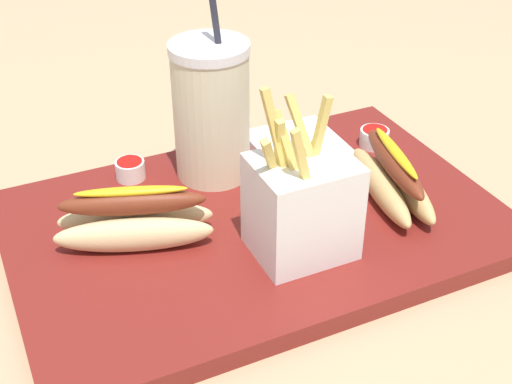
{
  "coord_description": "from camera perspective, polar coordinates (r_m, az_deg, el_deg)",
  "views": [
    {
      "loc": [
        -0.25,
        -0.53,
        0.44
      ],
      "look_at": [
        0.0,
        0.0,
        0.05
      ],
      "focal_mm": 49.2,
      "sensor_mm": 36.0,
      "label": 1
    }
  ],
  "objects": [
    {
      "name": "ketchup_cup_1",
      "position": [
        0.79,
        -10.19,
        1.87
      ],
      "size": [
        0.03,
        0.03,
        0.02
      ],
      "color": "white",
      "rests_on": "food_tray"
    },
    {
      "name": "ground_plane",
      "position": [
        0.74,
        -0.0,
        -3.89
      ],
      "size": [
        2.4,
        2.4,
        0.02
      ],
      "primitive_type": "cube",
      "color": "tan"
    },
    {
      "name": "hot_dog_1",
      "position": [
        0.75,
        11.05,
        1.11
      ],
      "size": [
        0.08,
        0.16,
        0.06
      ],
      "color": "tan",
      "rests_on": "food_tray"
    },
    {
      "name": "fries_basket",
      "position": [
        0.65,
        3.73,
        -1.06
      ],
      "size": [
        0.09,
        0.08,
        0.17
      ],
      "color": "white",
      "rests_on": "food_tray"
    },
    {
      "name": "food_tray",
      "position": [
        0.73,
        -0.0,
        -2.64
      ],
      "size": [
        0.49,
        0.33,
        0.02
      ],
      "primitive_type": "cube",
      "color": "maroon",
      "rests_on": "ground_plane"
    },
    {
      "name": "hot_dog_2",
      "position": [
        0.68,
        -9.87,
        -2.33
      ],
      "size": [
        0.16,
        0.1,
        0.06
      ],
      "color": "#E5C689",
      "rests_on": "food_tray"
    },
    {
      "name": "ketchup_cup_2",
      "position": [
        0.85,
        9.6,
        4.46
      ],
      "size": [
        0.03,
        0.03,
        0.02
      ],
      "color": "white",
      "rests_on": "food_tray"
    },
    {
      "name": "soda_cup",
      "position": [
        0.75,
        -3.65,
        6.6
      ],
      "size": [
        0.08,
        0.08,
        0.22
      ],
      "color": "beige",
      "rests_on": "food_tray"
    },
    {
      "name": "napkin_stack",
      "position": [
        0.83,
        3.67,
        3.5
      ],
      "size": [
        0.1,
        0.12,
        0.01
      ],
      "primitive_type": "cube",
      "rotation": [
        0.0,
        0.0,
        -0.02
      ],
      "color": "white",
      "rests_on": "food_tray"
    }
  ]
}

